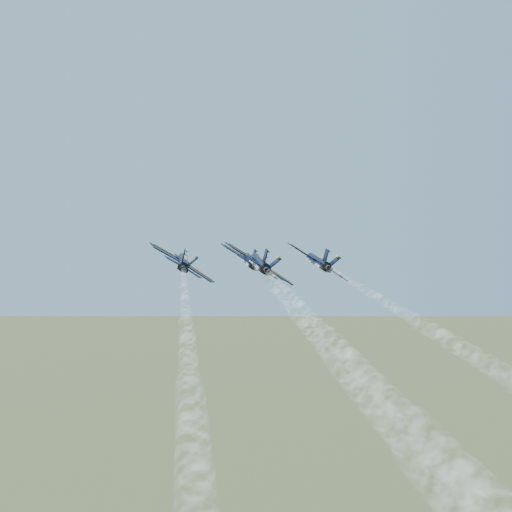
# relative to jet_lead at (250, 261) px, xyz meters

# --- Properties ---
(jet_lead) EXTENTS (10.91, 16.65, 6.77)m
(jet_lead) POSITION_rel_jet_lead_xyz_m (0.00, 0.00, 0.00)
(jet_lead) COLOR black
(jet_left) EXTENTS (10.91, 16.65, 6.77)m
(jet_left) POSITION_rel_jet_lead_xyz_m (-10.65, -12.38, 0.00)
(jet_left) COLOR black
(jet_right) EXTENTS (10.91, 16.65, 6.77)m
(jet_right) POSITION_rel_jet_lead_xyz_m (12.50, -8.05, 0.00)
(jet_right) COLOR black
(jet_slot) EXTENTS (10.91, 16.65, 6.77)m
(jet_slot) POSITION_rel_jet_lead_xyz_m (2.90, -20.10, 0.00)
(jet_slot) COLOR black
(smoke_trail_lead) EXTENTS (23.03, 97.83, 3.49)m
(smoke_trail_lead) POSITION_rel_jet_lead_xyz_m (15.53, -72.84, 0.03)
(smoke_trail_lead) COLOR white
(smoke_trail_left) EXTENTS (23.03, 97.83, 3.49)m
(smoke_trail_left) POSITION_rel_jet_lead_xyz_m (4.89, -85.22, 0.03)
(smoke_trail_left) COLOR white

